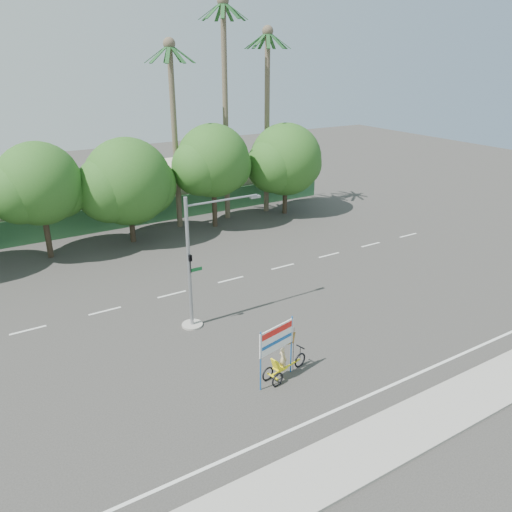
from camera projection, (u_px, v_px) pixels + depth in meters
ground at (273, 347)px, 24.39m from camera, size 120.00×120.00×0.00m
sidewalk_near at (384, 441)px, 18.43m from camera, size 50.00×2.40×0.12m
fence at (130, 215)px, 41.01m from camera, size 38.00×0.08×2.00m
building_right at (195, 182)px, 48.12m from camera, size 14.00×8.00×3.60m
tree_left at (39, 187)px, 33.31m from camera, size 6.66×5.60×8.07m
tree_center at (127, 184)px, 36.43m from camera, size 7.62×6.40×7.85m
tree_right at (213, 164)px, 39.51m from camera, size 6.90×5.80×8.36m
tree_far_right at (285, 162)px, 43.11m from camera, size 7.38×6.20×7.94m
palm_tall at (225, 92)px, 39.72m from camera, size 3.73×3.79×17.45m
palm_mid at (267, 104)px, 42.05m from camera, size 3.73×3.79×15.45m
palm_short at (174, 116)px, 38.15m from camera, size 3.73×3.79×14.45m
traffic_signal at (195, 274)px, 25.38m from camera, size 4.72×1.10×7.00m
trike_billboard at (281, 355)px, 21.66m from camera, size 2.88×1.02×2.88m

